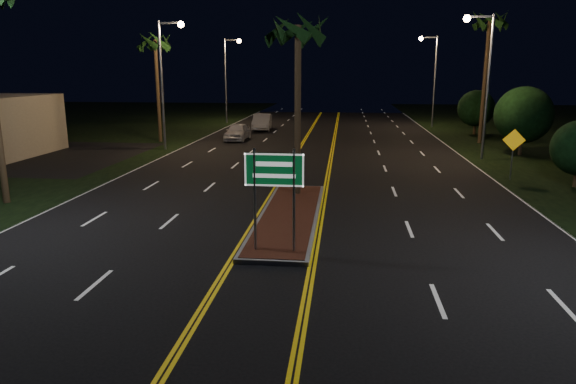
# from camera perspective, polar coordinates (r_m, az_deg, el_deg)

# --- Properties ---
(ground) EXTENTS (120.00, 120.00, 0.00)m
(ground) POSITION_cam_1_polar(r_m,az_deg,el_deg) (13.56, -3.12, -11.06)
(ground) COLOR black
(ground) RESTS_ON ground
(median_island) EXTENTS (2.25, 10.25, 0.17)m
(median_island) POSITION_cam_1_polar(r_m,az_deg,el_deg) (20.07, 0.13, -2.64)
(median_island) COLOR gray
(median_island) RESTS_ON ground
(highway_sign) EXTENTS (1.80, 0.08, 3.20)m
(highway_sign) POSITION_cam_1_polar(r_m,az_deg,el_deg) (15.46, -1.55, 1.39)
(highway_sign) COLOR gray
(highway_sign) RESTS_ON ground
(streetlight_left_mid) EXTENTS (1.91, 0.44, 9.00)m
(streetlight_left_mid) POSITION_cam_1_polar(r_m,az_deg,el_deg) (38.34, -13.37, 13.03)
(streetlight_left_mid) COLOR gray
(streetlight_left_mid) RESTS_ON ground
(streetlight_left_far) EXTENTS (1.91, 0.44, 9.00)m
(streetlight_left_far) POSITION_cam_1_polar(r_m,az_deg,el_deg) (57.60, -6.60, 13.26)
(streetlight_left_far) COLOR gray
(streetlight_left_far) RESTS_ON ground
(streetlight_right_mid) EXTENTS (1.91, 0.44, 9.00)m
(streetlight_right_mid) POSITION_cam_1_polar(r_m,az_deg,el_deg) (35.24, 20.84, 12.55)
(streetlight_right_mid) COLOR gray
(streetlight_right_mid) RESTS_ON ground
(streetlight_right_far) EXTENTS (1.91, 0.44, 9.00)m
(streetlight_right_far) POSITION_cam_1_polar(r_m,az_deg,el_deg) (54.85, 15.66, 12.87)
(streetlight_right_far) COLOR gray
(streetlight_right_far) RESTS_ON ground
(palm_median) EXTENTS (2.40, 2.40, 8.30)m
(palm_median) POSITION_cam_1_polar(r_m,az_deg,el_deg) (22.84, 1.12, 17.51)
(palm_median) COLOR #382819
(palm_median) RESTS_ON ground
(palm_left_far) EXTENTS (2.40, 2.40, 8.80)m
(palm_left_far) POSITION_cam_1_polar(r_m,az_deg,el_deg) (42.90, -14.55, 15.75)
(palm_left_far) COLOR #382819
(palm_left_far) RESTS_ON ground
(palm_right_far) EXTENTS (2.40, 2.40, 10.30)m
(palm_right_far) POSITION_cam_1_polar(r_m,az_deg,el_deg) (43.67, 21.48, 17.07)
(palm_right_far) COLOR #382819
(palm_right_far) RESTS_ON ground
(shrub_mid) EXTENTS (3.78, 3.78, 4.62)m
(shrub_mid) POSITION_cam_1_polar(r_m,az_deg,el_deg) (38.21, 24.71, 7.78)
(shrub_mid) COLOR #382819
(shrub_mid) RESTS_ON ground
(shrub_far) EXTENTS (3.24, 3.24, 3.96)m
(shrub_far) POSITION_cam_1_polar(r_m,az_deg,el_deg) (49.70, 20.17, 8.72)
(shrub_far) COLOR #382819
(shrub_far) RESTS_ON ground
(car_near) EXTENTS (2.26, 4.96, 1.63)m
(car_near) POSITION_cam_1_polar(r_m,az_deg,el_deg) (42.96, -5.64, 6.83)
(car_near) COLOR silver
(car_near) RESTS_ON ground
(car_far) EXTENTS (2.74, 5.57, 1.80)m
(car_far) POSITION_cam_1_polar(r_m,az_deg,el_deg) (50.31, -2.91, 7.91)
(car_far) COLOR silver
(car_far) RESTS_ON ground
(warning_sign) EXTENTS (1.12, 0.18, 2.69)m
(warning_sign) POSITION_cam_1_polar(r_m,az_deg,el_deg) (29.13, 23.75, 4.62)
(warning_sign) COLOR gray
(warning_sign) RESTS_ON ground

